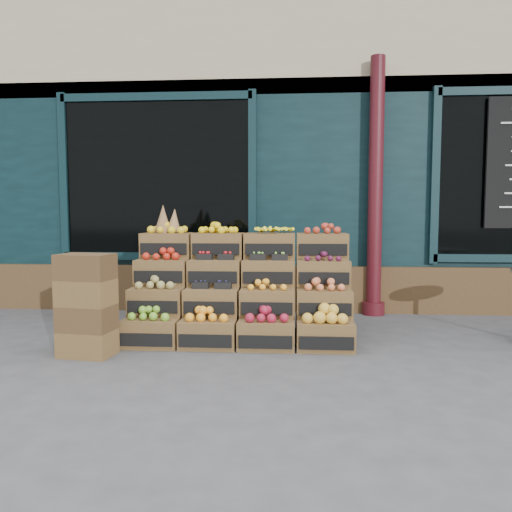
{
  "coord_description": "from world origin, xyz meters",
  "views": [
    {
      "loc": [
        0.16,
        -4.3,
        1.27
      ],
      "look_at": [
        -0.2,
        0.7,
        0.85
      ],
      "focal_mm": 35.0,
      "sensor_mm": 36.0,
      "label": 1
    }
  ],
  "objects": [
    {
      "name": "spare_crates",
      "position": [
        -1.67,
        -0.02,
        0.46
      ],
      "size": [
        0.5,
        0.38,
        0.92
      ],
      "rotation": [
        0.0,
        0.0,
        -0.13
      ],
      "color": "brown",
      "rests_on": "ground"
    },
    {
      "name": "shop_facade",
      "position": [
        0.0,
        5.11,
        2.4
      ],
      "size": [
        12.0,
        6.24,
        4.8
      ],
      "color": "black",
      "rests_on": "ground"
    },
    {
      "name": "crate_display",
      "position": [
        -0.36,
        0.79,
        0.42
      ],
      "size": [
        2.2,
        1.07,
        1.38
      ],
      "rotation": [
        0.0,
        0.0,
        -0.0
      ],
      "color": "brown",
      "rests_on": "ground"
    },
    {
      "name": "ground",
      "position": [
        0.0,
        0.0,
        0.0
      ],
      "size": [
        60.0,
        60.0,
        0.0
      ],
      "primitive_type": "plane",
      "color": "#48484B",
      "rests_on": "ground"
    },
    {
      "name": "shopkeeper",
      "position": [
        -1.6,
        3.0,
        1.01
      ],
      "size": [
        0.84,
        0.67,
        2.03
      ],
      "primitive_type": "imported",
      "rotation": [
        0.0,
        0.0,
        3.42
      ],
      "color": "#1A5B1D",
      "rests_on": "ground"
    }
  ]
}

